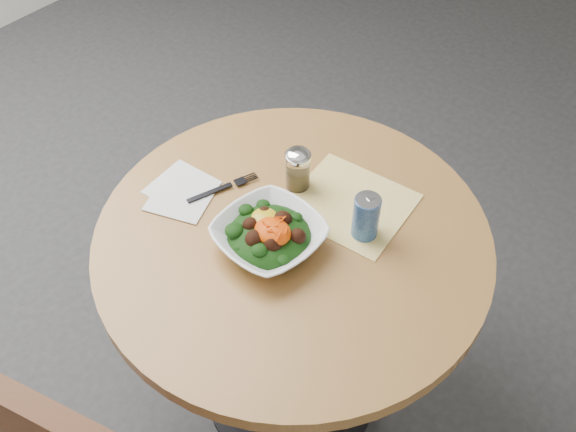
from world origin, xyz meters
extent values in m
plane|color=#2A2B2D|center=(0.00, 0.00, 0.00)|extent=(6.00, 6.00, 0.00)
cylinder|color=black|center=(0.00, 0.00, 0.01)|extent=(0.52, 0.52, 0.03)
cylinder|color=black|center=(0.00, 0.00, 0.35)|extent=(0.10, 0.10, 0.71)
cylinder|color=#BB8843|center=(0.00, 0.00, 0.73)|extent=(0.90, 0.90, 0.04)
cube|color=#DCA00B|center=(0.05, 0.16, 0.75)|extent=(0.29, 0.27, 0.00)
cube|color=silver|center=(-0.30, -0.06, 0.75)|extent=(0.15, 0.15, 0.00)
cube|color=silver|center=(-0.27, -0.08, 0.75)|extent=(0.18, 0.18, 0.00)
imported|color=white|center=(-0.02, -0.06, 0.78)|extent=(0.25, 0.25, 0.06)
ellipsoid|color=black|center=(-0.02, -0.06, 0.78)|extent=(0.19, 0.19, 0.07)
ellipsoid|color=gold|center=(-0.05, -0.04, 0.81)|extent=(0.06, 0.06, 0.02)
ellipsoid|color=#F13605|center=(0.00, -0.06, 0.81)|extent=(0.08, 0.07, 0.04)
cube|color=black|center=(-0.23, -0.03, 0.76)|extent=(0.05, 0.11, 0.00)
cube|color=black|center=(-0.19, 0.05, 0.76)|extent=(0.04, 0.07, 0.00)
cylinder|color=silver|center=(-0.09, 0.13, 0.80)|extent=(0.06, 0.06, 0.09)
cylinder|color=olive|center=(-0.09, 0.13, 0.78)|extent=(0.05, 0.05, 0.05)
cylinder|color=silver|center=(-0.09, 0.13, 0.85)|extent=(0.06, 0.06, 0.01)
ellipsoid|color=silver|center=(-0.09, 0.13, 0.85)|extent=(0.06, 0.06, 0.03)
cylinder|color=navy|center=(0.12, 0.10, 0.80)|extent=(0.06, 0.06, 0.11)
cylinder|color=silver|center=(0.12, 0.10, 0.86)|extent=(0.06, 0.06, 0.00)
cube|color=silver|center=(0.13, 0.11, 0.86)|extent=(0.02, 0.02, 0.00)
camera|label=1|loc=(0.59, -0.73, 1.85)|focal=40.00mm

